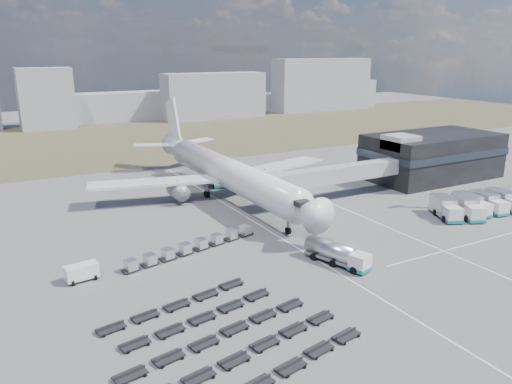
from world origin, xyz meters
TOP-DOWN VIEW (x-y plane):
  - ground at (0.00, 0.00)m, footprint 420.00×420.00m
  - grass_strip at (0.00, 110.00)m, footprint 420.00×90.00m
  - lane_markings at (9.77, 3.00)m, footprint 47.12×110.00m
  - terminal at (47.77, 23.96)m, footprint 30.40×16.40m
  - jet_bridge at (15.90, 20.42)m, footprint 30.30×3.80m
  - airliner at (0.00, 32.38)m, footprint 51.59×64.53m
  - skyline at (17.65, 148.98)m, footprint 302.29×27.08m
  - fuel_tanker at (-0.49, -4.13)m, footprint 5.19×9.79m
  - pushback_tug at (0.30, -2.35)m, footprint 3.61×2.86m
  - utility_van at (-31.85, 7.42)m, footprint 4.23×2.33m
  - catering_truck at (2.05, 41.28)m, footprint 3.39×6.56m
  - service_trucks_near at (29.96, 1.64)m, footprint 9.39×10.04m
  - service_trucks_far at (37.81, 1.27)m, footprint 11.13×9.12m
  - uld_row at (-16.05, 9.26)m, footprint 21.93×6.42m
  - baggage_dollies at (-22.06, -13.31)m, footprint 25.08×21.89m

SIDE VIEW (x-z plane):
  - ground at x=0.00m, z-range 0.00..0.00m
  - grass_strip at x=0.00m, z-range 0.00..0.01m
  - lane_markings at x=9.77m, z-range 0.00..0.01m
  - baggage_dollies at x=-22.06m, z-range 0.00..0.71m
  - pushback_tug at x=0.30m, z-range 0.00..1.44m
  - uld_row at x=-16.05m, z-range 0.15..1.65m
  - utility_van at x=-31.85m, z-range 0.00..2.17m
  - catering_truck at x=2.05m, z-range 0.03..2.91m
  - fuel_tanker at x=-0.49m, z-range 0.00..3.07m
  - service_trucks_far at x=37.81m, z-range 0.13..3.18m
  - service_trucks_near at x=29.96m, z-range 0.14..3.36m
  - jet_bridge at x=15.90m, z-range 1.53..8.58m
  - terminal at x=47.77m, z-range -0.25..10.75m
  - airliner at x=0.00m, z-range -3.52..14.10m
  - skyline at x=17.65m, z-range -3.55..21.62m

